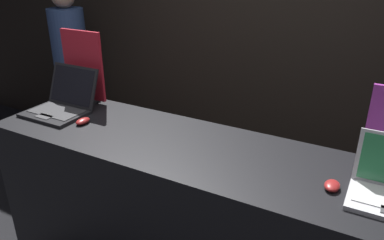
% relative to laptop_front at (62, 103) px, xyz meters
% --- Properties ---
extents(wall_back, '(8.00, 0.05, 2.80)m').
position_rel_laptop_front_xyz_m(wall_back, '(0.94, 1.43, 0.38)').
color(wall_back, black).
rests_on(wall_back, ground_plane).
extents(display_counter, '(2.33, 0.65, 0.96)m').
position_rel_laptop_front_xyz_m(display_counter, '(0.94, -0.02, -0.54)').
color(display_counter, black).
rests_on(display_counter, ground_plane).
extents(laptop_front, '(0.37, 0.37, 0.27)m').
position_rel_laptop_front_xyz_m(laptop_front, '(0.00, 0.00, 0.00)').
color(laptop_front, black).
rests_on(laptop_front, display_counter).
extents(mouse_front, '(0.06, 0.10, 0.03)m').
position_rel_laptop_front_xyz_m(mouse_front, '(0.25, -0.08, -0.05)').
color(mouse_front, maroon).
rests_on(mouse_front, display_counter).
extents(promo_stand_front, '(0.32, 0.07, 0.48)m').
position_rel_laptop_front_xyz_m(promo_stand_front, '(0.00, 0.22, 0.17)').
color(promo_stand_front, black).
rests_on(promo_stand_front, display_counter).
extents(mouse_back, '(0.06, 0.09, 0.03)m').
position_rel_laptop_front_xyz_m(mouse_back, '(1.66, -0.08, -0.05)').
color(mouse_back, maroon).
rests_on(mouse_back, display_counter).
extents(person_bystander, '(0.31, 0.31, 1.65)m').
position_rel_laptop_front_xyz_m(person_bystander, '(-0.82, 0.89, -0.16)').
color(person_bystander, '#282833').
rests_on(person_bystander, ground_plane).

